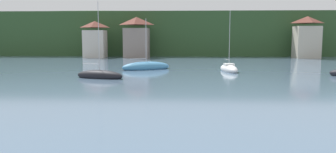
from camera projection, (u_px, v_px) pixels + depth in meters
name	position (u px, v px, depth m)	size (l,w,h in m)	color
wooded_hillside	(135.00, 37.00, 124.81)	(352.00, 58.80, 22.55)	#2D4C28
shore_building_west	(95.00, 40.00, 86.83)	(5.73, 5.01, 9.49)	beige
shore_building_westcentral	(137.00, 38.00, 86.80)	(6.65, 6.13, 10.55)	gray
shore_building_central	(307.00, 38.00, 84.42)	(6.12, 5.26, 10.60)	#BCB29E
sailboat_far_3	(229.00, 69.00, 52.34)	(3.00, 6.84, 9.87)	white
sailboat_far_6	(146.00, 67.00, 55.36)	(8.68, 6.35, 8.90)	teal
sailboat_far_7	(100.00, 75.00, 43.60)	(6.95, 3.91, 10.40)	black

